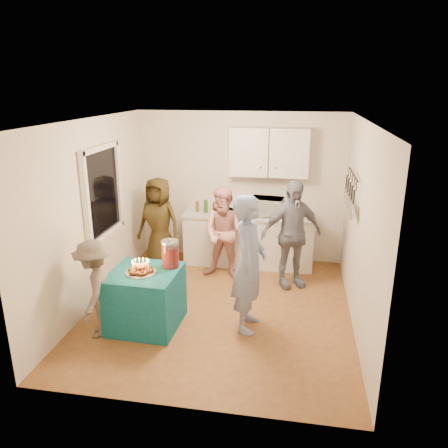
% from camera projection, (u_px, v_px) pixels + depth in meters
% --- Properties ---
extents(floor, '(4.00, 4.00, 0.00)m').
position_uv_depth(floor, '(220.00, 309.00, 6.15)').
color(floor, brown).
rests_on(floor, ground).
extents(ceiling, '(4.00, 4.00, 0.00)m').
position_uv_depth(ceiling, '(219.00, 120.00, 5.36)').
color(ceiling, white).
rests_on(ceiling, floor).
extents(back_wall, '(3.60, 3.60, 0.00)m').
position_uv_depth(back_wall, '(240.00, 187.00, 7.63)').
color(back_wall, silver).
rests_on(back_wall, floor).
extents(left_wall, '(4.00, 4.00, 0.00)m').
position_uv_depth(left_wall, '(92.00, 215.00, 6.05)').
color(left_wall, silver).
rests_on(left_wall, floor).
extents(right_wall, '(4.00, 4.00, 0.00)m').
position_uv_depth(right_wall, '(361.00, 229.00, 5.46)').
color(right_wall, silver).
rests_on(right_wall, floor).
extents(window_night, '(0.04, 1.00, 1.20)m').
position_uv_depth(window_night, '(102.00, 192.00, 6.25)').
color(window_night, black).
rests_on(window_night, left_wall).
extents(counter, '(2.20, 0.58, 0.86)m').
position_uv_depth(counter, '(249.00, 241.00, 7.58)').
color(counter, white).
rests_on(counter, floor).
extents(countertop, '(2.24, 0.62, 0.05)m').
position_uv_depth(countertop, '(249.00, 216.00, 7.45)').
color(countertop, beige).
rests_on(countertop, counter).
extents(upper_cabinet, '(1.30, 0.30, 0.80)m').
position_uv_depth(upper_cabinet, '(269.00, 152.00, 7.21)').
color(upper_cabinet, white).
rests_on(upper_cabinet, back_wall).
extents(pot_rack, '(0.12, 1.00, 0.60)m').
position_uv_depth(pot_rack, '(351.00, 192.00, 6.04)').
color(pot_rack, black).
rests_on(pot_rack, right_wall).
extents(microwave, '(0.58, 0.42, 0.30)m').
position_uv_depth(microwave, '(267.00, 207.00, 7.34)').
color(microwave, white).
rests_on(microwave, countertop).
extents(party_table, '(0.88, 0.88, 0.76)m').
position_uv_depth(party_table, '(146.00, 299.00, 5.64)').
color(party_table, '#0F5765').
rests_on(party_table, floor).
extents(donut_cake, '(0.38, 0.38, 0.18)m').
position_uv_depth(donut_cake, '(141.00, 266.00, 5.46)').
color(donut_cake, '#381C0C').
rests_on(donut_cake, party_table).
extents(punch_jar, '(0.22, 0.22, 0.34)m').
position_uv_depth(punch_jar, '(170.00, 255.00, 5.62)').
color(punch_jar, red).
rests_on(punch_jar, party_table).
extents(man_birthday, '(0.44, 0.66, 1.78)m').
position_uv_depth(man_birthday, '(249.00, 264.00, 5.44)').
color(man_birthday, '#7F8FB9').
rests_on(man_birthday, floor).
extents(woman_back_left, '(0.85, 0.64, 1.57)m').
position_uv_depth(woman_back_left, '(159.00, 223.00, 7.37)').
color(woman_back_left, brown).
rests_on(woman_back_left, floor).
extents(woman_back_center, '(0.81, 0.67, 1.51)m').
position_uv_depth(woman_back_center, '(225.00, 233.00, 6.95)').
color(woman_back_center, '#D87073').
rests_on(woman_back_center, floor).
extents(woman_back_right, '(1.07, 0.81, 1.69)m').
position_uv_depth(woman_back_right, '(291.00, 234.00, 6.64)').
color(woman_back_right, black).
rests_on(woman_back_right, floor).
extents(child_near_left, '(0.66, 0.90, 1.25)m').
position_uv_depth(child_near_left, '(95.00, 289.00, 5.36)').
color(child_near_left, '#504840').
rests_on(child_near_left, floor).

